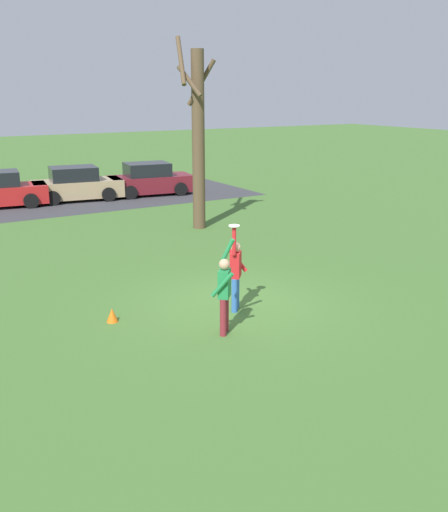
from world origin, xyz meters
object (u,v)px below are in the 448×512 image
(person_catcher, at_px, (236,270))
(parked_car_tan, at_px, (77,185))
(bare_tree_tall, at_px, (198,136))
(person_defender, at_px, (224,290))
(frisbee_disc, at_px, (234,226))
(field_cone_orange, at_px, (112,315))
(parked_car_maroon, at_px, (150,180))

(person_catcher, distance_m, parked_car_tan, 16.03)
(bare_tree_tall, bearing_deg, parked_car_tan, 105.20)
(person_defender, distance_m, bare_tree_tall, 10.21)
(frisbee_disc, xyz_separation_m, parked_car_tan, (1.29, 16.16, -1.37))
(person_defender, xyz_separation_m, field_cone_orange, (-1.83, 1.83, -0.82))
(frisbee_disc, height_order, field_cone_orange, frisbee_disc)
(person_catcher, bearing_deg, parked_car_tan, -142.13)
(parked_car_tan, relative_size, bare_tree_tall, 0.63)
(frisbee_disc, height_order, parked_car_maroon, frisbee_disc)
(parked_car_maroon, bearing_deg, field_cone_orange, -109.04)
(parked_car_maroon, xyz_separation_m, field_cone_orange, (-7.48, -14.82, -0.57))
(person_defender, distance_m, field_cone_orange, 2.71)
(person_catcher, bearing_deg, frisbee_disc, -0.00)
(person_defender, bearing_deg, parked_car_maroon, 23.20)
(bare_tree_tall, bearing_deg, person_catcher, -112.78)
(parked_car_maroon, height_order, bare_tree_tall, bare_tree_tall)
(person_defender, distance_m, parked_car_tan, 17.14)
(person_defender, height_order, parked_car_tan, person_defender)
(person_catcher, height_order, parked_car_tan, person_catcher)
(frisbee_disc, height_order, parked_car_tan, frisbee_disc)
(person_catcher, bearing_deg, bare_tree_tall, -160.82)
(person_catcher, xyz_separation_m, frisbee_disc, (-0.15, -0.17, 1.11))
(parked_car_tan, bearing_deg, person_defender, -89.16)
(frisbee_disc, relative_size, parked_car_maroon, 0.06)
(person_catcher, xyz_separation_m, field_cone_orange, (-2.75, 0.81, -0.82))
(person_catcher, xyz_separation_m, parked_car_tan, (1.14, 15.99, -0.25))
(parked_car_tan, xyz_separation_m, bare_tree_tall, (2.19, -8.06, 2.70))
(frisbee_disc, bearing_deg, person_catcher, 48.04)
(person_defender, bearing_deg, person_catcher, 0.00)
(parked_car_tan, bearing_deg, parked_car_maroon, 2.01)
(person_defender, height_order, frisbee_disc, frisbee_disc)
(parked_car_maroon, bearing_deg, frisbee_disc, -99.44)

